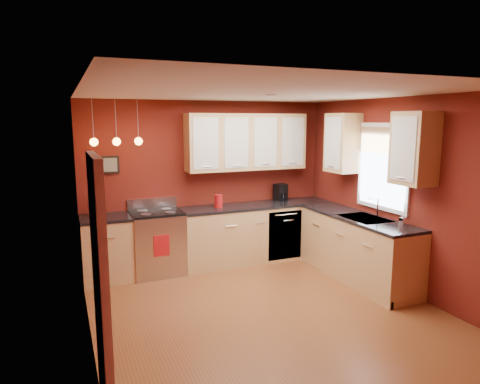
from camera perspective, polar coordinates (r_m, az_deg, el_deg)
name	(u,v)px	position (r m, az deg, el deg)	size (l,w,h in m)	color
floor	(265,310)	(5.43, 3.32, -15.46)	(4.20, 4.20, 0.00)	brown
ceiling	(267,92)	(4.93, 3.62, 13.11)	(4.00, 4.20, 0.02)	silver
wall_back	(208,182)	(6.94, -4.24, 1.27)	(4.00, 0.02, 2.60)	maroon
wall_front	(394,258)	(3.33, 19.86, -8.33)	(4.00, 0.02, 2.60)	maroon
wall_left	(85,221)	(4.52, -19.95, -3.70)	(0.02, 4.20, 2.60)	maroon
wall_right	(399,195)	(6.16, 20.39, -0.34)	(0.02, 4.20, 2.60)	maroon
base_cabinets_back_left	(107,250)	(6.50, -17.31, -7.39)	(0.70, 0.60, 0.90)	tan
base_cabinets_back_right	(257,233)	(7.10, 2.24, -5.52)	(2.54, 0.60, 0.90)	tan
base_cabinets_right	(356,249)	(6.49, 15.27, -7.31)	(0.60, 2.10, 0.90)	tan
counter_back_left	(105,218)	(6.38, -17.52, -3.34)	(0.70, 0.62, 0.04)	black
counter_back_right	(257,205)	(6.99, 2.26, -1.80)	(2.54, 0.62, 0.04)	black
counter_right	(358,217)	(6.37, 15.45, -3.26)	(0.62, 2.10, 0.04)	black
gas_range	(157,242)	(6.59, -10.96, -6.60)	(0.76, 0.64, 1.11)	#BAB9BE
dishwasher_front	(285,235)	(7.02, 6.00, -5.75)	(0.60, 0.02, 0.80)	#BAB9BE
sink	(365,220)	(6.26, 16.31, -3.57)	(0.50, 0.70, 0.33)	gray
window	(383,164)	(6.31, 18.56, 3.55)	(0.06, 1.02, 1.22)	white
door_left_wall	(101,291)	(3.45, -18.04, -12.41)	(0.12, 0.82, 2.05)	white
upper_cabinets_back	(247,142)	(6.93, 0.90, 6.69)	(2.00, 0.35, 0.90)	tan
upper_cabinets_right	(374,145)	(6.22, 17.49, 5.94)	(0.35, 1.95, 0.90)	tan
wall_picture	(108,165)	(6.55, -17.20, 3.48)	(0.32, 0.03, 0.26)	black
pendant_lights	(117,141)	(6.21, -16.12, 6.54)	(0.71, 0.11, 0.66)	gray
red_canister	(219,201)	(6.71, -2.88, -1.22)	(0.14, 0.14, 0.20)	#B51317
red_vase	(100,210)	(6.43, -18.15, -2.32)	(0.11, 0.11, 0.17)	#B51317
flowers	(100,199)	(6.40, -18.23, -0.92)	(0.11, 0.11, 0.19)	#B51317
coffee_maker	(281,193)	(7.32, 5.46, -0.12)	(0.24, 0.23, 0.29)	black
soap_pump	(403,220)	(5.94, 20.92, -3.45)	(0.07, 0.07, 0.16)	white
dish_towel	(162,246)	(6.27, -10.42, -7.06)	(0.23, 0.02, 0.31)	#B51317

